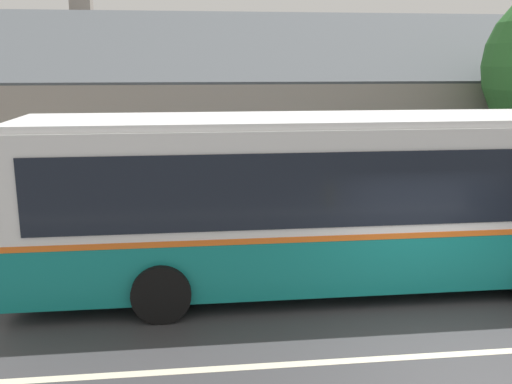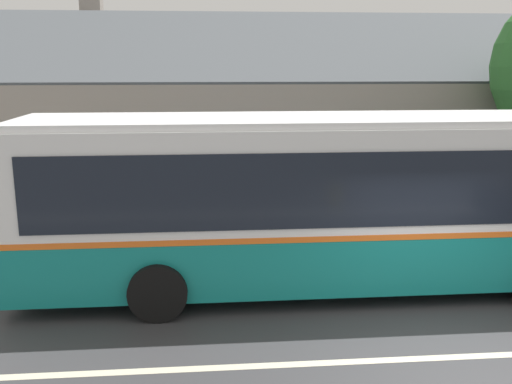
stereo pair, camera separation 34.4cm
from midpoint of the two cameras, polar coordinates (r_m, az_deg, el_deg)
The scene contains 6 objects.
ground_plane at distance 9.29m, azimuth 18.33°, elevation -15.17°, with size 300.00×300.00×0.00m, color #38383A.
sidewalk_far at distance 14.50m, azimuth 8.41°, elevation -4.10°, with size 60.00×3.00×0.15m, color gray.
lane_divider_stripe at distance 9.29m, azimuth 18.33°, elevation -15.15°, with size 60.00×0.16×0.01m, color beige.
community_building at distance 20.60m, azimuth 3.41°, elevation 6.44°, with size 27.28×8.96×6.98m.
transit_bus at distance 10.87m, azimuth 6.81°, elevation -0.51°, with size 11.73×2.80×3.30m.
bench_by_building at distance 14.30m, azimuth -19.97°, elevation -2.97°, with size 1.54×0.51×0.94m.
Camera 1 is at (-3.89, -7.36, 4.26)m, focal length 40.00 mm.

